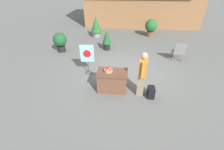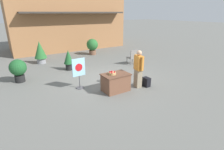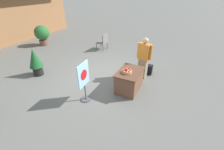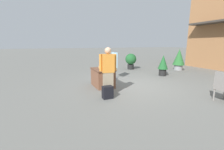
# 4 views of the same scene
# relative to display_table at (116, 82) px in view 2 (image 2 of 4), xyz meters

# --- Properties ---
(ground_plane) EXTENTS (120.00, 120.00, 0.00)m
(ground_plane) POSITION_rel_display_table_xyz_m (0.40, 1.27, -0.38)
(ground_plane) COLOR slate
(storefront_building) EXTENTS (9.85, 5.42, 5.14)m
(storefront_building) POSITION_rel_display_table_xyz_m (1.71, 10.85, 2.19)
(storefront_building) COLOR #9E6B42
(storefront_building) RESTS_ON ground_plane
(display_table) EXTENTS (1.15, 0.78, 0.76)m
(display_table) POSITION_rel_display_table_xyz_m (0.00, 0.00, 0.00)
(display_table) COLOR brown
(display_table) RESTS_ON ground_plane
(apple_basket) EXTENTS (0.31, 0.31, 0.16)m
(apple_basket) POSITION_rel_display_table_xyz_m (-0.15, 0.04, 0.44)
(apple_basket) COLOR tan
(apple_basket) RESTS_ON display_table
(person_visitor) EXTENTS (0.33, 0.60, 1.68)m
(person_visitor) POSITION_rel_display_table_xyz_m (1.07, -0.19, 0.48)
(person_visitor) COLOR gray
(person_visitor) RESTS_ON ground_plane
(backpack) EXTENTS (0.24, 0.34, 0.42)m
(backpack) POSITION_rel_display_table_xyz_m (1.45, -0.36, -0.17)
(backpack) COLOR black
(backpack) RESTS_ON ground_plane
(poster_board) EXTENTS (0.60, 0.36, 1.36)m
(poster_board) POSITION_rel_display_table_xyz_m (-1.19, 1.09, 0.37)
(poster_board) COLOR #4C4C51
(poster_board) RESTS_ON ground_plane
(patio_chair) EXTENTS (0.59, 0.59, 0.95)m
(patio_chair) POSITION_rel_display_table_xyz_m (3.23, 2.82, 0.13)
(patio_chair) COLOR gray
(patio_chair) RESTS_ON ground_plane
(potted_plant_far_left) EXTENTS (0.78, 0.78, 1.12)m
(potted_plant_far_left) POSITION_rel_display_table_xyz_m (-3.35, 3.36, 0.27)
(potted_plant_far_left) COLOR black
(potted_plant_far_left) RESTS_ON ground_plane
(potted_plant_far_right) EXTENTS (0.90, 0.90, 1.25)m
(potted_plant_far_right) POSITION_rel_display_table_xyz_m (2.26, 6.73, 0.34)
(potted_plant_far_right) COLOR brown
(potted_plant_far_right) RESTS_ON ground_plane
(potted_plant_near_left) EXTENTS (0.56, 0.56, 1.18)m
(potted_plant_near_left) POSITION_rel_display_table_xyz_m (-0.69, 3.89, 0.28)
(potted_plant_near_left) COLOR black
(potted_plant_near_left) RESTS_ON ground_plane
(potted_plant_near_right) EXTENTS (0.77, 0.77, 1.45)m
(potted_plant_near_right) POSITION_rel_display_table_xyz_m (-1.76, 6.25, 0.42)
(potted_plant_near_right) COLOR gray
(potted_plant_near_right) RESTS_ON ground_plane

